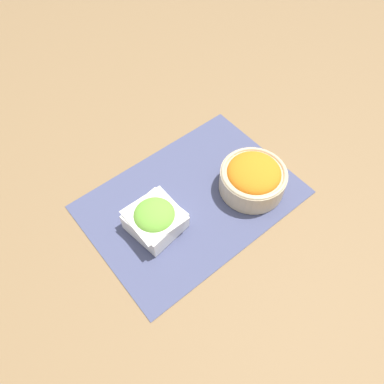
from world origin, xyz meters
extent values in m
plane|color=olive|center=(0.00, 0.00, 0.00)|extent=(3.00, 3.00, 0.00)
cube|color=#474C70|center=(0.00, 0.00, 0.00)|extent=(0.53, 0.38, 0.00)
cube|color=white|center=(0.12, 0.01, 0.03)|extent=(0.13, 0.13, 0.05)
cube|color=white|center=(0.12, 0.01, 0.06)|extent=(0.12, 0.12, 0.00)
ellipsoid|color=#6BAD38|center=(0.12, 0.01, 0.06)|extent=(0.10, 0.10, 0.05)
cylinder|color=#C6B28E|center=(-0.14, 0.07, 0.04)|extent=(0.17, 0.17, 0.06)
torus|color=#C6B28E|center=(-0.14, 0.07, 0.07)|extent=(0.17, 0.17, 0.01)
ellipsoid|color=orange|center=(-0.14, 0.07, 0.07)|extent=(0.14, 0.14, 0.05)
camera|label=1|loc=(0.34, 0.42, 0.81)|focal=35.00mm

